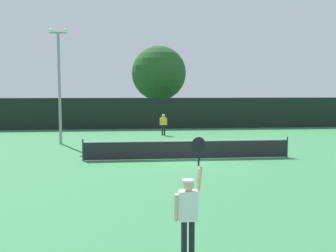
{
  "coord_description": "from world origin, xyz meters",
  "views": [
    {
      "loc": [
        -2.85,
        -18.95,
        3.47
      ],
      "look_at": [
        -0.51,
        5.05,
        1.22
      ],
      "focal_mm": 40.8,
      "sensor_mm": 36.0,
      "label": 1
    }
  ],
  "objects": [
    {
      "name": "perimeter_fence",
      "position": [
        0.0,
        15.6,
        1.4
      ],
      "size": [
        37.11,
        0.12,
        2.81
      ],
      "primitive_type": "cube",
      "color": "black",
      "rests_on": "ground"
    },
    {
      "name": "ground_plane",
      "position": [
        0.0,
        0.0,
        0.0
      ],
      "size": [
        120.0,
        120.0,
        0.0
      ],
      "primitive_type": "plane",
      "color": "#387F4C"
    },
    {
      "name": "large_tree",
      "position": [
        0.13,
        21.58,
        5.27
      ],
      "size": [
        5.74,
        5.74,
        8.16
      ],
      "color": "brown",
      "rests_on": "ground"
    },
    {
      "name": "parked_car_far",
      "position": [
        9.77,
        22.69,
        0.78
      ],
      "size": [
        1.92,
        4.2,
        1.69
      ],
      "rotation": [
        0.0,
        0.0,
        -0.0
      ],
      "color": "white",
      "rests_on": "ground"
    },
    {
      "name": "tennis_net",
      "position": [
        0.0,
        0.0,
        0.51
      ],
      "size": [
        10.54,
        0.08,
        1.07
      ],
      "color": "#232328",
      "rests_on": "ground"
    },
    {
      "name": "parked_car_near",
      "position": [
        -8.09,
        24.24,
        0.78
      ],
      "size": [
        2.19,
        4.32,
        1.69
      ],
      "rotation": [
        0.0,
        0.0,
        0.07
      ],
      "color": "navy",
      "rests_on": "ground"
    },
    {
      "name": "parked_car_mid",
      "position": [
        -2.99,
        24.5,
        0.78
      ],
      "size": [
        2.17,
        4.31,
        1.69
      ],
      "rotation": [
        0.0,
        0.0,
        -0.06
      ],
      "color": "navy",
      "rests_on": "ground"
    },
    {
      "name": "player_serving",
      "position": [
        -1.7,
        -11.45,
        1.11
      ],
      "size": [
        0.67,
        0.4,
        2.52
      ],
      "color": "white",
      "rests_on": "ground"
    },
    {
      "name": "light_pole",
      "position": [
        -7.42,
        6.28,
        4.25
      ],
      "size": [
        1.18,
        0.28,
        7.4
      ],
      "color": "gray",
      "rests_on": "ground"
    },
    {
      "name": "player_receiving",
      "position": [
        -0.35,
        10.37,
        1.0
      ],
      "size": [
        0.57,
        0.24,
        1.63
      ],
      "rotation": [
        0.0,
        0.0,
        3.14
      ],
      "color": "yellow",
      "rests_on": "ground"
    },
    {
      "name": "tennis_ball",
      "position": [
        -2.05,
        1.39,
        0.03
      ],
      "size": [
        0.07,
        0.07,
        0.07
      ],
      "primitive_type": "sphere",
      "color": "#CCE033",
      "rests_on": "ground"
    }
  ]
}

